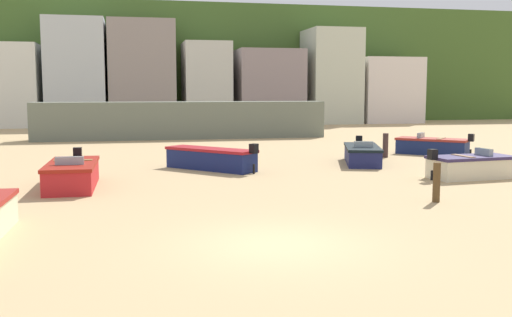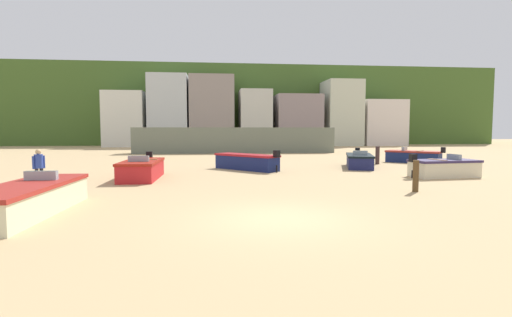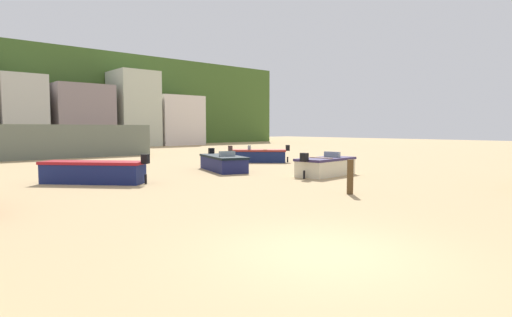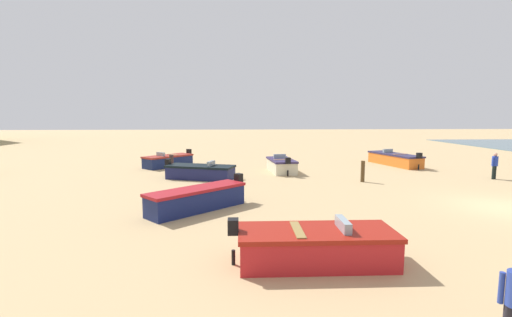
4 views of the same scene
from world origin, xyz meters
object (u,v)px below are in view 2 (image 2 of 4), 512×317
at_px(boat_cream_1, 444,168).
at_px(boat_cream_0, 27,199).
at_px(boat_red_3, 142,169).
at_px(boat_navy_6, 247,162).
at_px(mooring_post_mid_beach, 377,155).
at_px(mooring_post_near_water, 416,176).
at_px(beach_walker_distant, 39,165).
at_px(boat_navy_4, 359,161).
at_px(boat_navy_2, 413,157).

bearing_deg(boat_cream_1, boat_cream_0, -73.96).
bearing_deg(boat_cream_0, boat_red_3, 78.98).
distance_m(boat_navy_6, mooring_post_mid_beach, 9.88).
bearing_deg(boat_cream_0, mooring_post_near_water, 12.91).
distance_m(mooring_post_mid_beach, beach_walker_distant, 20.78).
bearing_deg(mooring_post_near_water, boat_cream_0, -168.71).
relative_size(boat_navy_4, boat_navy_6, 1.11).
distance_m(boat_navy_2, mooring_post_near_water, 14.24).
relative_size(boat_red_3, boat_navy_4, 0.99).
relative_size(boat_cream_1, mooring_post_near_water, 2.99).
xyz_separation_m(boat_cream_0, mooring_post_near_water, (13.16, 2.63, 0.17)).
distance_m(mooring_post_near_water, mooring_post_mid_beach, 12.27).
distance_m(boat_navy_4, boat_navy_6, 7.35).
bearing_deg(beach_walker_distant, boat_cream_0, -121.02).
bearing_deg(boat_red_3, mooring_post_near_water, 155.76).
relative_size(mooring_post_near_water, mooring_post_mid_beach, 0.99).
xyz_separation_m(boat_navy_2, mooring_post_mid_beach, (-3.12, -0.82, 0.17)).
height_order(boat_navy_2, mooring_post_near_water, mooring_post_near_water).
distance_m(boat_navy_2, boat_navy_4, 6.03).
height_order(boat_cream_1, mooring_post_near_water, mooring_post_near_water).
distance_m(boat_cream_0, beach_walker_distant, 5.76).
bearing_deg(mooring_post_mid_beach, beach_walker_distant, -154.41).
bearing_deg(boat_cream_0, boat_navy_6, 59.46).
relative_size(boat_cream_0, mooring_post_near_water, 4.38).
distance_m(boat_navy_6, beach_walker_distant, 11.16).
distance_m(boat_cream_1, boat_navy_2, 8.71).
bearing_deg(boat_navy_2, boat_red_3, 155.16).
bearing_deg(beach_walker_distant, boat_navy_2, -27.04).
distance_m(boat_red_3, beach_walker_distant, 4.52).
bearing_deg(beach_walker_distant, boat_navy_4, -28.74).
height_order(boat_cream_1, boat_navy_4, boat_cream_1).
xyz_separation_m(mooring_post_near_water, beach_walker_distant, (-15.13, 2.76, 0.33)).
relative_size(boat_cream_0, boat_cream_1, 1.46).
relative_size(boat_navy_2, mooring_post_mid_beach, 2.95).
relative_size(boat_cream_1, mooring_post_mid_beach, 2.95).
bearing_deg(boat_navy_6, boat_navy_2, -26.89).
bearing_deg(mooring_post_near_water, beach_walker_distant, 169.67).
distance_m(boat_cream_0, boat_navy_4, 19.06).
relative_size(boat_red_3, mooring_post_near_water, 3.54).
relative_size(boat_cream_0, beach_walker_distant, 3.36).
bearing_deg(boat_navy_4, boat_cream_0, 57.71).
height_order(boat_navy_6, beach_walker_distant, beach_walker_distant).
height_order(mooring_post_mid_beach, beach_walker_distant, beach_walker_distant).
xyz_separation_m(boat_red_3, beach_walker_distant, (-3.74, -2.49, 0.48)).
bearing_deg(boat_red_3, boat_navy_2, -157.55).
xyz_separation_m(boat_cream_0, boat_red_3, (1.77, 7.88, 0.02)).
relative_size(boat_navy_2, beach_walker_distant, 2.29).
relative_size(boat_cream_1, boat_red_3, 0.84).
distance_m(boat_navy_4, mooring_post_near_water, 9.72).
height_order(boat_cream_1, boat_navy_2, boat_cream_1).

